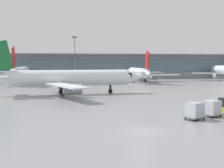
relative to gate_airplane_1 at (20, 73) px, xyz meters
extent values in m
plane|color=gray|center=(19.43, -69.72, -3.22)|extent=(400.00, 400.00, 0.00)
cube|color=yellow|center=(14.18, -37.61, -3.22)|extent=(109.63, 9.78, 0.01)
cube|color=#8C939E|center=(19.43, 24.10, 1.28)|extent=(191.54, 8.00, 9.00)
cube|color=slate|center=(19.43, 20.02, 1.73)|extent=(183.88, 0.16, 5.04)
cube|color=slate|center=(19.43, 22.60, 6.08)|extent=(199.20, 11.00, 0.60)
cylinder|color=silver|center=(0.00, 0.42, 0.11)|extent=(3.26, 23.29, 3.23)
cone|color=silver|center=(0.02, 14.00, 0.11)|extent=(3.08, 3.89, 3.07)
cube|color=black|center=(0.01, 11.42, 0.51)|extent=(2.53, 2.91, 1.13)
cone|color=silver|center=(-0.01, -13.82, 0.11)|extent=(2.76, 5.18, 2.75)
cylinder|color=#999EA3|center=(-5.61, -0.05, -1.68)|extent=(2.00, 3.43, 2.00)
cube|color=silver|center=(8.28, -1.49, -0.78)|extent=(13.64, 6.59, 0.27)
cylinder|color=#999EA3|center=(5.61, -0.06, -1.68)|extent=(2.00, 3.43, 2.00)
cube|color=red|center=(-0.01, -12.78, 4.48)|extent=(0.35, 4.36, 6.09)
cube|color=silver|center=(-2.39, -12.40, 0.59)|extent=(4.76, 2.29, 0.23)
cube|color=silver|center=(2.37, -12.40, 0.59)|extent=(4.76, 2.29, 0.23)
cylinder|color=black|center=(0.01, 8.57, -2.37)|extent=(0.42, 0.42, 1.71)
cylinder|color=black|center=(0.01, 8.57, -2.80)|extent=(0.52, 0.86, 0.86)
cylinder|color=black|center=(-2.19, -1.48, -2.37)|extent=(0.42, 0.42, 1.71)
cylinder|color=black|center=(-2.19, -1.48, -2.80)|extent=(0.52, 0.86, 0.86)
cylinder|color=black|center=(2.19, -1.49, -2.37)|extent=(0.42, 0.42, 1.71)
cylinder|color=black|center=(2.19, -1.49, -2.80)|extent=(0.52, 0.86, 0.86)
cylinder|color=white|center=(37.39, 0.67, -0.19)|extent=(3.75, 21.29, 2.94)
cone|color=white|center=(37.86, 13.02, -0.19)|extent=(2.93, 3.64, 2.80)
cube|color=black|center=(37.77, 10.67, 0.17)|extent=(2.40, 2.74, 1.03)
cone|color=white|center=(36.89, -12.28, -0.19)|extent=(2.68, 4.80, 2.50)
cube|color=white|center=(29.79, -0.78, -1.00)|extent=(12.38, 6.43, 0.24)
cylinder|color=#999EA3|center=(32.27, 0.43, -1.82)|extent=(1.94, 3.18, 1.82)
cube|color=white|center=(44.85, -1.35, -1.00)|extent=(12.43, 5.59, 0.24)
cylinder|color=#999EA3|center=(42.48, 0.04, -1.82)|extent=(1.94, 3.18, 1.82)
cube|color=red|center=(36.93, -11.34, 3.79)|extent=(0.46, 3.98, 5.54)
cube|color=white|center=(34.78, -10.91, 0.25)|extent=(4.41, 2.24, 0.21)
cube|color=white|center=(39.10, -11.07, 0.25)|extent=(4.41, 2.24, 0.21)
cylinder|color=black|center=(37.67, 8.08, -2.45)|extent=(0.38, 0.38, 1.56)
cylinder|color=black|center=(37.67, 8.08, -2.83)|extent=(0.51, 0.80, 0.78)
cylinder|color=black|center=(35.33, -0.99, -2.45)|extent=(0.38, 0.38, 1.56)
cylinder|color=black|center=(35.33, -0.99, -2.83)|extent=(0.51, 0.80, 0.78)
cylinder|color=black|center=(39.31, -1.14, -2.45)|extent=(0.38, 0.38, 1.56)
cylinder|color=black|center=(39.31, -1.14, -2.83)|extent=(0.51, 0.80, 0.78)
cone|color=silver|center=(72.95, 18.19, 0.22)|extent=(3.20, 4.03, 3.18)
cube|color=black|center=(72.96, 15.51, 0.64)|extent=(2.63, 3.03, 1.17)
cube|color=silver|center=(64.45, 2.11, -0.70)|extent=(14.13, 6.78, 0.28)
cylinder|color=#999EA3|center=(67.20, 3.60, -1.63)|extent=(2.08, 3.56, 2.07)
cylinder|color=black|center=(72.97, 12.56, -2.34)|extent=(0.43, 0.43, 1.77)
cylinder|color=black|center=(72.97, 12.56, -2.78)|extent=(0.55, 0.89, 0.89)
cylinder|color=white|center=(14.18, -35.61, 0.07)|extent=(23.22, 5.16, 3.20)
cone|color=white|center=(27.56, -34.46, 0.07)|extent=(4.08, 3.36, 3.04)
cube|color=black|center=(25.01, -34.68, 0.47)|extent=(3.08, 2.73, 1.12)
cube|color=white|center=(11.60, -27.62, -0.81)|extent=(5.50, 13.50, 0.26)
cylinder|color=#999EA3|center=(13.23, -30.12, -1.70)|extent=(3.54, 2.26, 1.98)
cube|color=white|center=(13.00, -43.93, -0.81)|extent=(7.52, 13.37, 0.26)
cylinder|color=#999EA3|center=(14.18, -41.18, -1.70)|extent=(3.54, 2.26, 1.98)
cube|color=#19662D|center=(1.17, -36.73, 4.39)|extent=(4.32, 0.71, 6.02)
cube|color=white|center=(1.35, -34.36, 0.55)|extent=(2.65, 4.88, 0.23)
cube|color=white|center=(1.75, -39.04, 0.55)|extent=(2.65, 4.88, 0.23)
cylinder|color=black|center=(22.21, -34.92, -2.38)|extent=(0.41, 0.41, 1.69)
cylinder|color=black|center=(22.21, -34.92, -2.80)|extent=(0.89, 0.59, 0.85)
cylinder|color=black|center=(12.12, -33.62, -2.38)|extent=(0.41, 0.41, 1.69)
cylinder|color=black|center=(12.12, -33.62, -2.80)|extent=(0.89, 0.59, 0.85)
cylinder|color=black|center=(12.49, -37.93, -2.38)|extent=(0.41, 0.41, 1.69)
cylinder|color=black|center=(12.49, -37.93, -2.80)|extent=(0.89, 0.59, 0.85)
cube|color=#1E2328|center=(31.84, -62.66, -1.67)|extent=(1.35, 1.51, 1.10)
cylinder|color=black|center=(31.44, -62.07, -2.92)|extent=(0.64, 0.46, 0.60)
cube|color=#595B60|center=(29.67, -63.72, -2.94)|extent=(2.59, 2.36, 0.12)
cube|color=silver|center=(29.67, -63.72, -2.08)|extent=(2.10, 2.05, 1.60)
cylinder|color=black|center=(30.04, -62.76, -3.11)|extent=(0.24, 0.19, 0.22)
cylinder|color=black|center=(30.66, -64.01, -3.11)|extent=(0.24, 0.19, 0.22)
cylinder|color=black|center=(28.69, -63.42, -3.11)|extent=(0.24, 0.19, 0.22)
cylinder|color=black|center=(29.31, -64.67, -3.11)|extent=(0.24, 0.19, 0.22)
cube|color=#595B60|center=(26.84, -65.11, -2.94)|extent=(2.59, 2.36, 0.12)
cube|color=#B2B7C1|center=(26.84, -65.11, -2.08)|extent=(2.10, 2.05, 1.60)
cylinder|color=black|center=(27.21, -64.15, -3.11)|extent=(0.24, 0.19, 0.22)
cylinder|color=black|center=(27.82, -65.40, -3.11)|extent=(0.24, 0.19, 0.22)
cylinder|color=black|center=(25.86, -64.81, -3.11)|extent=(0.24, 0.19, 0.22)
cylinder|color=black|center=(26.48, -66.06, -3.11)|extent=(0.24, 0.19, 0.22)
cylinder|color=gray|center=(17.49, 17.94, 4.46)|extent=(0.36, 0.36, 15.37)
cube|color=#3F3F42|center=(17.49, 17.94, 12.40)|extent=(1.80, 0.30, 0.50)
camera|label=1|loc=(11.94, -97.13, 3.28)|focal=49.18mm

